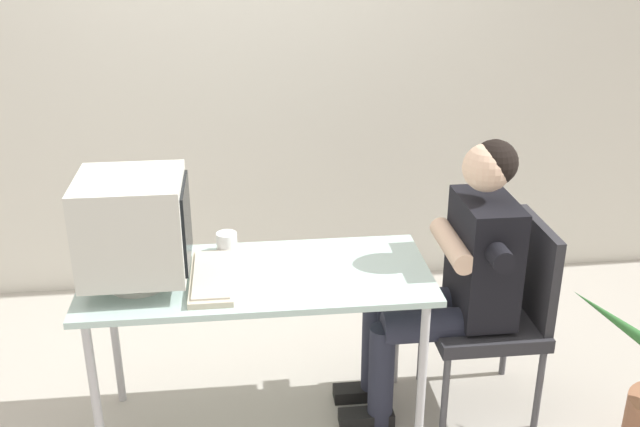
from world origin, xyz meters
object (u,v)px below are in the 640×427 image
(desk, at_px, (258,288))
(person_seated, at_px, (456,272))
(crt_monitor, at_px, (134,226))
(office_chair, at_px, (499,307))
(desk_mug, at_px, (227,243))
(keyboard, at_px, (212,277))

(desk, relative_size, person_seated, 1.11)
(desk, xyz_separation_m, crt_monitor, (-0.46, -0.04, 0.31))
(desk, distance_m, crt_monitor, 0.56)
(crt_monitor, height_order, person_seated, person_seated)
(office_chair, height_order, desk_mug, office_chair)
(keyboard, xyz_separation_m, person_seated, (1.01, 0.08, -0.08))
(desk, distance_m, keyboard, 0.20)
(desk, bearing_deg, crt_monitor, -175.36)
(crt_monitor, relative_size, keyboard, 0.98)
(desk, height_order, desk_mug, desk_mug)
(crt_monitor, distance_m, office_chair, 1.58)
(keyboard, bearing_deg, person_seated, 4.45)
(office_chair, relative_size, person_seated, 0.71)
(crt_monitor, bearing_deg, keyboard, 0.10)
(crt_monitor, distance_m, person_seated, 1.33)
(desk, height_order, office_chair, office_chair)
(desk, distance_m, office_chair, 1.05)
(desk, distance_m, person_seated, 0.84)
(desk, xyz_separation_m, office_chair, (1.04, 0.04, -0.18))
(desk, relative_size, desk_mug, 14.15)
(crt_monitor, distance_m, keyboard, 0.36)
(crt_monitor, bearing_deg, person_seated, 3.51)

